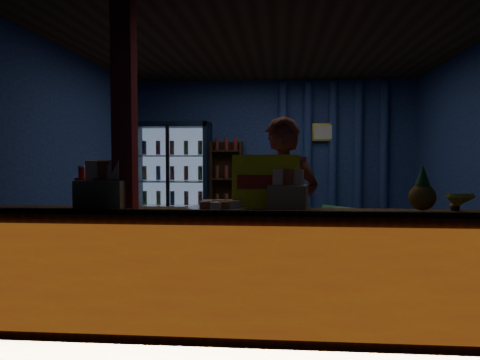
# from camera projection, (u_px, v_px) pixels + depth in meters

# --- Properties ---
(ground) EXTENTS (4.60, 4.60, 0.00)m
(ground) POSITION_uv_depth(u_px,v_px,m) (266.00, 272.00, 5.51)
(ground) COLOR #515154
(ground) RESTS_ON ground
(room_walls) EXTENTS (4.60, 4.60, 4.60)m
(room_walls) POSITION_uv_depth(u_px,v_px,m) (267.00, 139.00, 5.43)
(room_walls) COLOR navy
(room_walls) RESTS_ON ground
(counter) EXTENTS (4.40, 0.57, 0.99)m
(counter) POSITION_uv_depth(u_px,v_px,m) (259.00, 273.00, 3.59)
(counter) COLOR brown
(counter) RESTS_ON ground
(support_post) EXTENTS (0.16, 0.16, 2.60)m
(support_post) POSITION_uv_depth(u_px,v_px,m) (125.00, 165.00, 3.64)
(support_post) COLOR maroon
(support_post) RESTS_ON ground
(beverage_cooler) EXTENTS (1.20, 0.62, 1.90)m
(beverage_cooler) POSITION_uv_depth(u_px,v_px,m) (173.00, 183.00, 7.50)
(beverage_cooler) COLOR black
(beverage_cooler) RESTS_ON ground
(bottle_shelf) EXTENTS (0.50, 0.28, 1.60)m
(bottle_shelf) POSITION_uv_depth(u_px,v_px,m) (227.00, 191.00, 7.58)
(bottle_shelf) COLOR #352210
(bottle_shelf) RESTS_ON ground
(curtain_folds) EXTENTS (1.74, 0.14, 2.50)m
(curtain_folds) POSITION_uv_depth(u_px,v_px,m) (333.00, 160.00, 7.49)
(curtain_folds) COLOR navy
(curtain_folds) RESTS_ON room_walls
(framed_picture) EXTENTS (0.36, 0.04, 0.28)m
(framed_picture) POSITION_uv_depth(u_px,v_px,m) (324.00, 132.00, 7.44)
(framed_picture) COLOR yellow
(framed_picture) RESTS_ON room_walls
(shopkeeper) EXTENTS (0.73, 0.61, 1.72)m
(shopkeeper) POSITION_uv_depth(u_px,v_px,m) (283.00, 216.00, 4.04)
(shopkeeper) COLOR brown
(shopkeeper) RESTS_ON ground
(green_chair) EXTENTS (0.99, 0.99, 0.65)m
(green_chair) POSITION_uv_depth(u_px,v_px,m) (324.00, 228.00, 6.76)
(green_chair) COLOR #60C16C
(green_chair) RESTS_ON ground
(side_table) EXTENTS (0.60, 0.52, 0.55)m
(side_table) POSITION_uv_depth(u_px,v_px,m) (283.00, 232.00, 6.96)
(side_table) COLOR #352210
(side_table) RESTS_ON ground
(yellow_sign) EXTENTS (0.55, 0.13, 0.43)m
(yellow_sign) POSITION_uv_depth(u_px,v_px,m) (266.00, 182.00, 3.74)
(yellow_sign) COLOR yellow
(yellow_sign) RESTS_ON counter
(soda_bottles) EXTENTS (0.47, 0.19, 0.35)m
(soda_bottles) POSITION_uv_depth(u_px,v_px,m) (102.00, 192.00, 3.69)
(soda_bottles) COLOR red
(soda_bottles) RESTS_ON counter
(snack_box_left) EXTENTS (0.37, 0.31, 0.39)m
(snack_box_left) POSITION_uv_depth(u_px,v_px,m) (104.00, 193.00, 3.61)
(snack_box_left) COLOR olive
(snack_box_left) RESTS_ON counter
(snack_box_centre) EXTENTS (0.33, 0.29, 0.32)m
(snack_box_centre) POSITION_uv_depth(u_px,v_px,m) (288.00, 195.00, 3.69)
(snack_box_centre) COLOR olive
(snack_box_centre) RESTS_ON counter
(pastry_tray) EXTENTS (0.48, 0.48, 0.08)m
(pastry_tray) POSITION_uv_depth(u_px,v_px,m) (218.00, 207.00, 3.61)
(pastry_tray) COLOR silver
(pastry_tray) RESTS_ON counter
(pineapple) EXTENTS (0.20, 0.20, 0.35)m
(pineapple) POSITION_uv_depth(u_px,v_px,m) (422.00, 193.00, 3.54)
(pineapple) COLOR #8D6219
(pineapple) RESTS_ON counter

